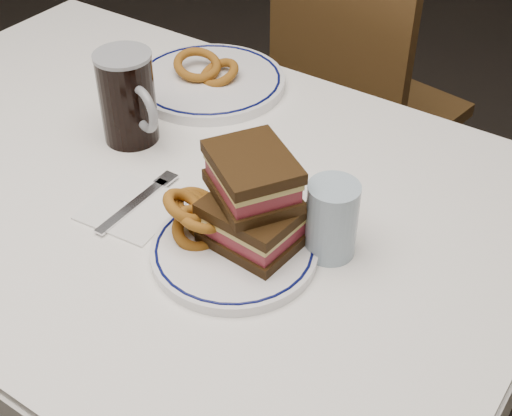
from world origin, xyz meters
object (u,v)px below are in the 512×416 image
Objects in this scene: chair_far at (358,102)px; reuben_sandwich at (252,200)px; beer_mug at (128,97)px; main_plate at (234,250)px; far_plate at (209,81)px.

reuben_sandwich is at bearing -73.22° from chair_far.
reuben_sandwich is 0.35m from beer_mug.
chair_far is 3.66× the size of main_plate.
far_plate is (-0.33, 0.33, -0.07)m from reuben_sandwich.
chair_far is at bearing 84.69° from beer_mug.
chair_far is 0.84m from beer_mug.
reuben_sandwich is (0.01, 0.03, 0.07)m from main_plate.
main_plate is at bearing -104.62° from reuben_sandwich.
reuben_sandwich is 0.56× the size of far_plate.
reuben_sandwich is at bearing 75.38° from main_plate.
reuben_sandwich is 0.48m from far_plate.
main_plate is at bearing -74.31° from chair_far.
main_plate is (0.25, -0.90, 0.28)m from chair_far.
beer_mug reaches higher than main_plate.
chair_far reaches higher than far_plate.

